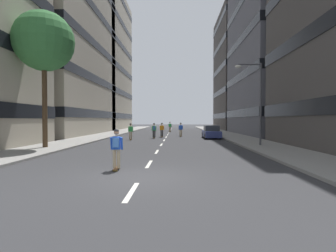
{
  "coord_description": "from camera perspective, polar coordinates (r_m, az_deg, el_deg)",
  "views": [
    {
      "loc": [
        1.37,
        -9.93,
        2.18
      ],
      "look_at": [
        0.0,
        29.69,
        1.21
      ],
      "focal_mm": 28.52,
      "sensor_mm": 36.0,
      "label": 1
    }
  ],
  "objects": [
    {
      "name": "lane_markings",
      "position": [
        38.02,
        -0.09,
        -1.88
      ],
      "size": [
        0.16,
        62.2,
        0.01
      ],
      "color": "silver",
      "rests_on": "ground_plane"
    },
    {
      "name": "street_tree_near",
      "position": [
        22.37,
        -24.97,
        15.99
      ],
      "size": [
        4.34,
        4.34,
        9.94
      ],
      "color": "#4C3823",
      "rests_on": "sidewalk_left"
    },
    {
      "name": "sidewalk_right",
      "position": [
        41.17,
        11.78,
        -1.57
      ],
      "size": [
        3.77,
        74.77,
        0.14
      ],
      "primitive_type": "cube",
      "color": "gray",
      "rests_on": "ground_plane"
    },
    {
      "name": "building_left_far",
      "position": [
        62.1,
        -16.57,
        13.04
      ],
      "size": [
        15.37,
        20.91,
        29.36
      ],
      "color": "#B2A893",
      "rests_on": "ground_plane"
    },
    {
      "name": "skater_5",
      "position": [
        30.82,
        -3.0,
        -0.77
      ],
      "size": [
        0.55,
        0.92,
        1.78
      ],
      "color": "brown",
      "rests_on": "ground_plane"
    },
    {
      "name": "skater_0",
      "position": [
        28.69,
        -7.98,
        -1.0
      ],
      "size": [
        0.55,
        0.92,
        1.78
      ],
      "color": "brown",
      "rests_on": "ground_plane"
    },
    {
      "name": "skater_3",
      "position": [
        34.11,
        2.74,
        -0.61
      ],
      "size": [
        0.55,
        0.92,
        1.78
      ],
      "color": "brown",
      "rests_on": "ground_plane"
    },
    {
      "name": "building_left_mid",
      "position": [
        44.87,
        -24.8,
        17.82
      ],
      "size": [
        15.37,
        22.87,
        29.73
      ],
      "color": "#B2A893",
      "rests_on": "ground_plane"
    },
    {
      "name": "parked_car_near",
      "position": [
        31.09,
        9.24,
        -1.35
      ],
      "size": [
        1.82,
        4.4,
        1.52
      ],
      "color": "navy",
      "rests_on": "ground_plane"
    },
    {
      "name": "building_right_mid",
      "position": [
        44.77,
        25.46,
        22.06
      ],
      "size": [
        15.37,
        18.8,
        35.96
      ],
      "color": "slate",
      "rests_on": "ground_plane"
    },
    {
      "name": "ground_plane",
      "position": [
        37.21,
        -0.13,
        -1.96
      ],
      "size": [
        163.14,
        163.14,
        0.0
      ],
      "primitive_type": "plane",
      "color": "#333335"
    },
    {
      "name": "sidewalk_left",
      "position": [
        41.73,
        -11.54,
        -1.53
      ],
      "size": [
        3.77,
        74.77,
        0.14
      ],
      "primitive_type": "cube",
      "color": "gray",
      "rests_on": "ground_plane"
    },
    {
      "name": "streetlamp_right",
      "position": [
        22.42,
        18.31,
        6.34
      ],
      "size": [
        2.13,
        0.3,
        6.5
      ],
      "color": "#3F3F44",
      "rests_on": "sidewalk_right"
    },
    {
      "name": "skater_2",
      "position": [
        32.75,
        -1.32,
        -0.69
      ],
      "size": [
        0.54,
        0.91,
        1.78
      ],
      "color": "brown",
      "rests_on": "ground_plane"
    },
    {
      "name": "skater_4",
      "position": [
        46.41,
        0.42,
        -0.08
      ],
      "size": [
        0.56,
        0.92,
        1.78
      ],
      "color": "brown",
      "rests_on": "ground_plane"
    },
    {
      "name": "building_right_far",
      "position": [
        60.85,
        18.04,
        10.96
      ],
      "size": [
        15.37,
        17.19,
        24.54
      ],
      "color": "#4C4744",
      "rests_on": "ground_plane"
    },
    {
      "name": "skater_1",
      "position": [
        11.68,
        -10.98,
        -4.34
      ],
      "size": [
        0.54,
        0.91,
        1.78
      ],
      "color": "brown",
      "rests_on": "ground_plane"
    }
  ]
}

